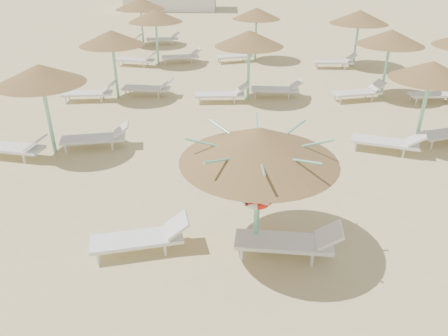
{
  "coord_description": "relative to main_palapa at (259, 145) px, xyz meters",
  "views": [
    {
      "loc": [
        -0.45,
        -7.11,
        5.64
      ],
      "look_at": [
        -0.6,
        1.2,
        1.3
      ],
      "focal_mm": 35.0,
      "sensor_mm": 36.0,
      "label": 1
    }
  ],
  "objects": [
    {
      "name": "ground",
      "position": [
        -0.07,
        -0.16,
        -2.32
      ],
      "size": [
        120.0,
        120.0,
        0.0
      ],
      "primitive_type": "plane",
      "color": "#CFBA7E",
      "rests_on": "ground"
    },
    {
      "name": "main_palapa",
      "position": [
        0.0,
        0.0,
        0.0
      ],
      "size": [
        2.98,
        2.98,
        2.67
      ],
      "color": "#7AD4B3",
      "rests_on": "ground"
    },
    {
      "name": "lounger_main_a",
      "position": [
        -2.27,
        -0.16,
        -1.98
      ],
      "size": [
        2.05,
        1.03,
        0.72
      ],
      "rotation": [
        0.0,
        0.0,
        0.23
      ],
      "color": "white",
      "rests_on": "ground"
    },
    {
      "name": "lounger_main_b",
      "position": [
        0.68,
        -0.26,
        -1.96
      ],
      "size": [
        2.12,
        0.8,
        0.76
      ],
      "rotation": [
        0.0,
        0.0,
        -0.09
      ],
      "color": "white",
      "rests_on": "ground"
    },
    {
      "name": "palapa_field",
      "position": [
        2.0,
        11.08,
        -0.03
      ],
      "size": [
        19.51,
        18.13,
        2.73
      ],
      "color": "#7AD4B3",
      "rests_on": "ground"
    }
  ]
}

